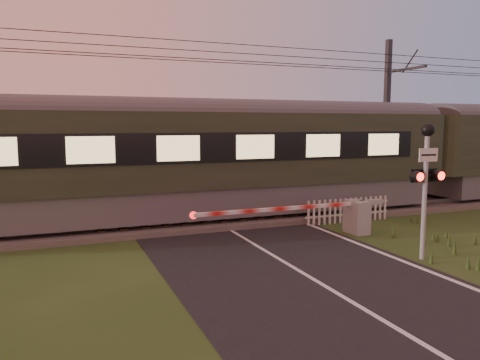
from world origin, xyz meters
name	(u,v)px	position (x,y,z in m)	size (l,w,h in m)	color
ground	(308,277)	(0.00, 0.00, 0.00)	(160.00, 160.00, 0.00)	#243916
road	(314,280)	(0.02, -0.23, 0.01)	(6.00, 140.00, 0.03)	black
track_bed	(214,219)	(0.00, 6.50, 0.07)	(140.00, 3.40, 0.39)	#47423D
overhead_wires	(213,54)	(0.00, 6.50, 5.72)	(120.00, 0.62, 0.62)	black
train	(422,152)	(9.16, 6.50, 2.24)	(42.11, 2.90, 3.92)	slate
boom_gate	(349,216)	(3.25, 3.15, 0.58)	(6.29, 0.79, 1.05)	gray
crossing_signal	(426,167)	(3.37, 0.17, 2.34)	(0.87, 0.35, 3.40)	gray
picket_fence	(348,210)	(4.23, 4.60, 0.43)	(3.33, 0.07, 0.85)	silver
catenary_mast	(387,117)	(9.12, 8.73, 3.72)	(0.23, 2.46, 7.17)	#2D2D30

